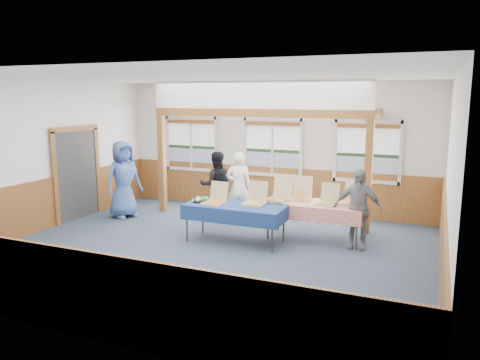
% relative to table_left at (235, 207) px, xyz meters
% --- Properties ---
extents(floor, '(8.00, 8.00, 0.00)m').
position_rel_table_left_xyz_m(floor, '(-0.21, -0.65, -0.70)').
color(floor, '#2A3645').
rests_on(floor, ground).
extents(ceiling, '(8.00, 8.00, 0.00)m').
position_rel_table_left_xyz_m(ceiling, '(-0.21, -0.65, 2.50)').
color(ceiling, white).
rests_on(ceiling, wall_back).
extents(wall_back, '(8.00, 0.00, 8.00)m').
position_rel_table_left_xyz_m(wall_back, '(-0.21, 2.85, 0.90)').
color(wall_back, silver).
rests_on(wall_back, floor).
extents(wall_front, '(8.00, 0.00, 8.00)m').
position_rel_table_left_xyz_m(wall_front, '(-0.21, -4.15, 0.90)').
color(wall_front, silver).
rests_on(wall_front, floor).
extents(wall_left, '(0.00, 8.00, 8.00)m').
position_rel_table_left_xyz_m(wall_left, '(-4.21, -0.65, 0.90)').
color(wall_left, silver).
rests_on(wall_left, floor).
extents(wall_right, '(0.00, 8.00, 8.00)m').
position_rel_table_left_xyz_m(wall_right, '(3.79, -0.65, 0.90)').
color(wall_right, silver).
rests_on(wall_right, floor).
extents(wainscot_back, '(7.98, 0.05, 1.10)m').
position_rel_table_left_xyz_m(wainscot_back, '(-0.21, 2.83, -0.15)').
color(wainscot_back, brown).
rests_on(wainscot_back, floor).
extents(wainscot_front, '(7.98, 0.05, 1.10)m').
position_rel_table_left_xyz_m(wainscot_front, '(-0.21, -4.12, -0.15)').
color(wainscot_front, brown).
rests_on(wainscot_front, floor).
extents(wainscot_left, '(0.05, 6.98, 1.10)m').
position_rel_table_left_xyz_m(wainscot_left, '(-4.18, -0.65, -0.15)').
color(wainscot_left, brown).
rests_on(wainscot_left, floor).
extents(wainscot_right, '(0.05, 6.98, 1.10)m').
position_rel_table_left_xyz_m(wainscot_right, '(3.77, -0.65, -0.15)').
color(wainscot_right, brown).
rests_on(wainscot_right, floor).
extents(cased_opening, '(0.06, 1.30, 2.10)m').
position_rel_table_left_xyz_m(cased_opening, '(-4.17, 0.25, 0.35)').
color(cased_opening, '#313131').
rests_on(cased_opening, wall_left).
extents(window_left, '(1.56, 0.10, 1.46)m').
position_rel_table_left_xyz_m(window_left, '(-2.51, 2.81, 0.98)').
color(window_left, silver).
rests_on(window_left, wall_back).
extents(window_mid, '(1.56, 0.10, 1.46)m').
position_rel_table_left_xyz_m(window_mid, '(-0.21, 2.81, 0.98)').
color(window_mid, silver).
rests_on(window_mid, wall_back).
extents(window_right, '(1.56, 0.10, 1.46)m').
position_rel_table_left_xyz_m(window_right, '(2.09, 2.81, 0.98)').
color(window_right, silver).
rests_on(window_right, wall_back).
extents(post_left, '(0.15, 0.15, 2.40)m').
position_rel_table_left_xyz_m(post_left, '(-2.71, 1.65, 0.50)').
color(post_left, brown).
rests_on(post_left, floor).
extents(post_right, '(0.15, 0.15, 2.40)m').
position_rel_table_left_xyz_m(post_right, '(2.29, 1.65, 0.50)').
color(post_right, brown).
rests_on(post_right, floor).
extents(cross_beam, '(5.15, 0.18, 0.18)m').
position_rel_table_left_xyz_m(cross_beam, '(-0.21, 1.65, 1.79)').
color(cross_beam, brown).
rests_on(cross_beam, post_left).
extents(table_left, '(2.15, 1.65, 0.76)m').
position_rel_table_left_xyz_m(table_left, '(0.00, 0.00, 0.00)').
color(table_left, '#313131').
rests_on(table_left, floor).
extents(table_right, '(1.96, 0.89, 0.76)m').
position_rel_table_left_xyz_m(table_right, '(1.41, 0.79, -0.00)').
color(table_right, '#313131').
rests_on(table_right, floor).
extents(pizza_box_a, '(0.42, 0.50, 0.42)m').
position_rel_table_left_xyz_m(pizza_box_a, '(-0.40, -0.11, 0.12)').
color(pizza_box_a, '#CAB486').
rests_on(pizza_box_a, table_left).
extents(pizza_box_b, '(0.41, 0.50, 0.44)m').
position_rel_table_left_xyz_m(pizza_box_b, '(0.35, 0.16, 0.12)').
color(pizza_box_b, '#CAB486').
rests_on(pizza_box_b, table_left).
extents(pizza_box_c, '(0.48, 0.55, 0.45)m').
position_rel_table_left_xyz_m(pizza_box_c, '(0.66, 0.70, 0.12)').
color(pizza_box_c, '#CAB486').
rests_on(pizza_box_c, table_right).
extents(pizza_box_d, '(0.47, 0.55, 0.45)m').
position_rel_table_left_xyz_m(pizza_box_d, '(1.05, 0.99, 0.12)').
color(pizza_box_d, '#CAB486').
rests_on(pizza_box_d, table_right).
extents(pizza_box_e, '(0.42, 0.49, 0.41)m').
position_rel_table_left_xyz_m(pizza_box_e, '(1.66, 0.72, 0.12)').
color(pizza_box_e, '#CAB486').
rests_on(pizza_box_e, table_right).
extents(pizza_box_f, '(0.46, 0.53, 0.41)m').
position_rel_table_left_xyz_m(pizza_box_f, '(2.07, 0.93, 0.12)').
color(pizza_box_f, '#CAB486').
rests_on(pizza_box_f, table_right).
extents(veggie_tray, '(0.39, 0.39, 0.09)m').
position_rel_table_left_xyz_m(veggie_tray, '(-0.75, 0.00, 0.08)').
color(veggie_tray, black).
rests_on(veggie_tray, table_left).
extents(drink_glass, '(0.07, 0.07, 0.15)m').
position_rel_table_left_xyz_m(drink_glass, '(2.26, 0.54, 0.13)').
color(drink_glass, '#8E6617').
rests_on(drink_glass, table_right).
extents(woman_white, '(0.68, 0.54, 1.62)m').
position_rel_table_left_xyz_m(woman_white, '(-0.55, 1.46, 0.11)').
color(woman_white, white).
rests_on(woman_white, floor).
extents(woman_black, '(0.97, 0.92, 1.59)m').
position_rel_table_left_xyz_m(woman_black, '(-1.16, 1.53, 0.09)').
color(woman_black, black).
rests_on(woman_black, floor).
extents(man_blue, '(0.88, 1.05, 1.83)m').
position_rel_table_left_xyz_m(man_blue, '(-3.22, 0.76, 0.21)').
color(man_blue, '#3E5B9C').
rests_on(man_blue, floor).
extents(person_grey, '(0.91, 0.40, 1.54)m').
position_rel_table_left_xyz_m(person_grey, '(2.28, 0.57, 0.07)').
color(person_grey, gray).
rests_on(person_grey, floor).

